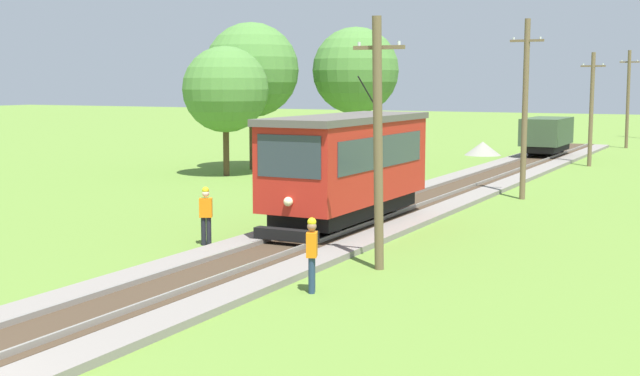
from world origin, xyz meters
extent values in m
cube|color=red|center=(0.00, 17.93, 2.30)|extent=(2.50, 8.00, 2.60)
cube|color=#56514C|center=(0.00, 17.93, 3.71)|extent=(2.60, 8.32, 0.22)
cube|color=black|center=(0.00, 17.93, 0.72)|extent=(2.10, 7.04, 0.44)
cube|color=#2D3842|center=(0.00, 13.91, 2.77)|extent=(2.10, 0.03, 1.25)
cube|color=#2D3842|center=(1.26, 17.93, 2.66)|extent=(0.02, 6.72, 1.04)
sphere|color=#F4EAB2|center=(0.00, 13.87, 1.45)|extent=(0.28, 0.28, 0.28)
cylinder|color=black|center=(0.00, 19.53, 4.52)|extent=(0.05, 1.67, 1.19)
cube|color=black|center=(0.00, 13.73, 0.50)|extent=(2.00, 0.36, 0.32)
cylinder|color=black|center=(0.00, 15.69, 0.72)|extent=(1.54, 0.80, 0.80)
cylinder|color=black|center=(0.00, 20.17, 0.72)|extent=(1.54, 0.80, 0.80)
cube|color=#384C33|center=(0.00, 47.84, 1.78)|extent=(2.40, 5.20, 1.70)
cube|color=black|center=(0.00, 47.84, 0.70)|extent=(2.02, 4.78, 0.38)
cylinder|color=black|center=(0.00, 46.28, 0.70)|extent=(1.54, 0.76, 0.76)
cylinder|color=black|center=(0.00, 49.40, 0.70)|extent=(1.54, 0.76, 0.76)
cylinder|color=brown|center=(3.37, 12.61, 3.28)|extent=(0.24, 0.55, 6.57)
cube|color=brown|center=(3.37, 12.61, 5.78)|extent=(1.40, 0.10, 0.10)
cylinder|color=silver|center=(2.82, 12.61, 5.88)|extent=(0.08, 0.08, 0.10)
cylinder|color=silver|center=(3.92, 12.61, 5.88)|extent=(0.08, 0.08, 0.10)
cylinder|color=brown|center=(3.37, 28.07, 3.75)|extent=(0.24, 0.32, 7.51)
cube|color=brown|center=(3.37, 28.07, 6.61)|extent=(1.40, 0.10, 0.10)
cylinder|color=silver|center=(2.82, 28.07, 6.71)|extent=(0.08, 0.08, 0.10)
cylinder|color=silver|center=(3.92, 28.07, 6.71)|extent=(0.08, 0.08, 0.10)
cylinder|color=brown|center=(3.37, 44.01, 3.31)|extent=(0.24, 0.31, 6.63)
cube|color=brown|center=(3.37, 44.01, 5.83)|extent=(1.40, 0.10, 0.10)
cylinder|color=silver|center=(2.82, 44.01, 5.93)|extent=(0.08, 0.08, 0.10)
cylinder|color=silver|center=(3.92, 44.01, 5.93)|extent=(0.08, 0.08, 0.10)
cylinder|color=brown|center=(3.37, 59.45, 3.62)|extent=(0.24, 0.58, 7.25)
cube|color=brown|center=(3.37, 59.45, 6.38)|extent=(1.40, 0.10, 0.10)
cylinder|color=silver|center=(2.82, 59.45, 6.48)|extent=(0.08, 0.08, 0.10)
cylinder|color=silver|center=(3.92, 59.45, 6.48)|extent=(0.08, 0.08, 0.10)
cone|color=gray|center=(-4.39, 48.53, 0.46)|extent=(2.45, 2.45, 0.92)
cylinder|color=navy|center=(2.98, 9.65, 0.43)|extent=(0.15, 0.15, 0.86)
cylinder|color=navy|center=(2.92, 9.80, 0.43)|extent=(0.15, 0.15, 0.86)
cube|color=orange|center=(2.95, 9.73, 1.15)|extent=(0.37, 0.44, 0.58)
sphere|color=#936B51|center=(2.95, 9.73, 1.58)|extent=(0.22, 0.22, 0.22)
sphere|color=yellow|center=(2.95, 9.73, 1.68)|extent=(0.21, 0.21, 0.21)
cylinder|color=black|center=(-2.69, 13.42, 0.43)|extent=(0.15, 0.15, 0.86)
cylinder|color=black|center=(-2.55, 13.50, 0.43)|extent=(0.15, 0.15, 0.86)
cube|color=orange|center=(-2.62, 13.46, 1.15)|extent=(0.45, 0.39, 0.58)
sphere|color=beige|center=(-2.62, 13.46, 1.58)|extent=(0.22, 0.22, 0.22)
sphere|color=yellow|center=(-2.62, 13.46, 1.68)|extent=(0.21, 0.21, 0.21)
cylinder|color=#4C3823|center=(-12.75, 29.93, 1.42)|extent=(0.32, 0.32, 2.85)
sphere|color=#4C7F38|center=(-12.75, 29.93, 4.53)|extent=(4.50, 4.50, 4.50)
cylinder|color=#4C3823|center=(-13.28, 33.40, 1.80)|extent=(0.32, 0.32, 3.61)
sphere|color=#4C7F38|center=(-13.28, 33.40, 5.58)|extent=(5.27, 5.27, 5.27)
cylinder|color=#4C3823|center=(-8.61, 37.15, 1.85)|extent=(0.32, 0.32, 3.71)
sphere|color=#4C7F38|center=(-8.61, 37.15, 5.56)|extent=(4.96, 4.96, 4.96)
camera|label=1|loc=(12.04, -7.58, 4.91)|focal=47.91mm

